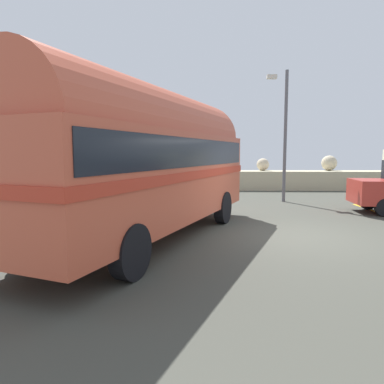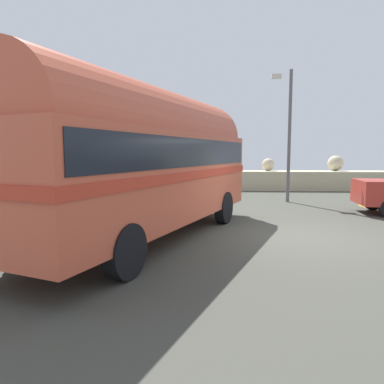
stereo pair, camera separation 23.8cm
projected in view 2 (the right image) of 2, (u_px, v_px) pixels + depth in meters
The scene contains 4 objects.
ground at pixel (290, 237), 9.05m from camera, with size 32.00×26.00×0.02m.
breakwater at pixel (248, 177), 20.71m from camera, with size 31.36×2.08×2.47m.
vintage_coach at pixel (147, 157), 8.57m from camera, with size 5.27×8.88×3.70m.
lamp_post at pixel (287, 128), 15.20m from camera, with size 0.76×1.07×5.63m.
Camera 2 is at (-2.06, -8.99, 2.14)m, focal length 33.07 mm.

